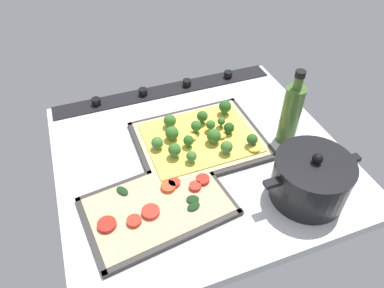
{
  "coord_description": "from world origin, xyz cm",
  "views": [
    {
      "loc": [
        25.87,
        63.89,
        68.4
      ],
      "look_at": [
        2.19,
        -0.18,
        4.12
      ],
      "focal_mm": 33.15,
      "sensor_mm": 36.0,
      "label": 1
    }
  ],
  "objects_px": {
    "oil_bottle": "(291,114)",
    "baking_tray_front": "(200,141)",
    "broccoli_pizza": "(200,137)",
    "cooking_pot": "(311,179)",
    "baking_tray_back": "(158,207)",
    "veggie_pizza_back": "(158,205)"
  },
  "relations": [
    {
      "from": "baking_tray_front",
      "to": "oil_bottle",
      "type": "bearing_deg",
      "value": 162.2
    },
    {
      "from": "oil_bottle",
      "to": "baking_tray_back",
      "type": "bearing_deg",
      "value": 14.62
    },
    {
      "from": "veggie_pizza_back",
      "to": "oil_bottle",
      "type": "relative_size",
      "value": 1.49
    },
    {
      "from": "veggie_pizza_back",
      "to": "baking_tray_back",
      "type": "bearing_deg",
      "value": 47.8
    },
    {
      "from": "broccoli_pizza",
      "to": "baking_tray_back",
      "type": "height_order",
      "value": "broccoli_pizza"
    },
    {
      "from": "broccoli_pizza",
      "to": "baking_tray_back",
      "type": "distance_m",
      "value": 0.25
    },
    {
      "from": "baking_tray_back",
      "to": "oil_bottle",
      "type": "bearing_deg",
      "value": -165.38
    },
    {
      "from": "oil_bottle",
      "to": "baking_tray_front",
      "type": "bearing_deg",
      "value": -17.8
    },
    {
      "from": "baking_tray_front",
      "to": "oil_bottle",
      "type": "distance_m",
      "value": 0.26
    },
    {
      "from": "baking_tray_front",
      "to": "cooking_pot",
      "type": "relative_size",
      "value": 1.4
    },
    {
      "from": "baking_tray_back",
      "to": "oil_bottle",
      "type": "distance_m",
      "value": 0.43
    },
    {
      "from": "cooking_pot",
      "to": "oil_bottle",
      "type": "bearing_deg",
      "value": -106.76
    },
    {
      "from": "baking_tray_back",
      "to": "cooking_pot",
      "type": "distance_m",
      "value": 0.36
    },
    {
      "from": "veggie_pizza_back",
      "to": "oil_bottle",
      "type": "distance_m",
      "value": 0.43
    },
    {
      "from": "baking_tray_front",
      "to": "broccoli_pizza",
      "type": "relative_size",
      "value": 1.07
    },
    {
      "from": "baking_tray_front",
      "to": "cooking_pot",
      "type": "height_order",
      "value": "cooking_pot"
    },
    {
      "from": "broccoli_pizza",
      "to": "baking_tray_back",
      "type": "relative_size",
      "value": 0.9
    },
    {
      "from": "veggie_pizza_back",
      "to": "cooking_pot",
      "type": "xyz_separation_m",
      "value": [
        -0.35,
        0.09,
        0.05
      ]
    },
    {
      "from": "oil_bottle",
      "to": "veggie_pizza_back",
      "type": "bearing_deg",
      "value": 14.54
    },
    {
      "from": "baking_tray_front",
      "to": "veggie_pizza_back",
      "type": "height_order",
      "value": "veggie_pizza_back"
    },
    {
      "from": "oil_bottle",
      "to": "cooking_pot",
      "type": "bearing_deg",
      "value": 73.24
    },
    {
      "from": "baking_tray_back",
      "to": "oil_bottle",
      "type": "relative_size",
      "value": 1.61
    }
  ]
}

